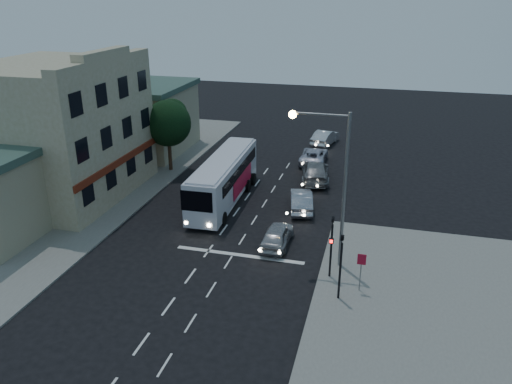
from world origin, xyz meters
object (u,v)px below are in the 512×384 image
(traffic_signal_main, at_px, (332,240))
(car_sedan_b, at_px, (315,172))
(car_suv, at_px, (277,235))
(car_sedan_c, at_px, (314,156))
(traffic_signal_side, at_px, (341,259))
(regulatory_sign, at_px, (361,266))
(car_extra, at_px, (325,137))
(tour_bus, at_px, (224,178))
(car_sedan_a, at_px, (301,200))
(streetlight, at_px, (334,173))
(street_tree, at_px, (168,121))

(traffic_signal_main, bearing_deg, car_sedan_b, 101.47)
(car_suv, height_order, car_sedan_c, same)
(traffic_signal_side, relative_size, regulatory_sign, 1.86)
(car_extra, bearing_deg, traffic_signal_main, 110.08)
(car_sedan_b, distance_m, car_extra, 10.68)
(tour_bus, distance_m, car_sedan_c, 11.98)
(car_sedan_a, height_order, car_sedan_c, car_sedan_a)
(car_suv, relative_size, streetlight, 0.45)
(car_suv, xyz_separation_m, traffic_signal_main, (3.68, -3.02, 1.73))
(car_sedan_a, relative_size, traffic_signal_main, 1.07)
(car_sedan_c, distance_m, traffic_signal_main, 20.10)
(tour_bus, height_order, traffic_signal_side, traffic_signal_side)
(traffic_signal_main, relative_size, regulatory_sign, 1.86)
(car_extra, xyz_separation_m, traffic_signal_side, (4.32, -27.69, 1.66))
(car_sedan_c, height_order, regulatory_sign, regulatory_sign)
(traffic_signal_side, bearing_deg, tour_bus, 131.88)
(traffic_signal_main, xyz_separation_m, regulatory_sign, (1.70, -1.01, -0.82))
(tour_bus, xyz_separation_m, car_suv, (5.39, -5.89, -1.19))
(car_extra, relative_size, streetlight, 0.51)
(car_sedan_b, bearing_deg, car_extra, -95.95)
(car_suv, distance_m, car_sedan_a, 5.84)
(tour_bus, xyz_separation_m, car_sedan_a, (5.91, -0.08, -1.16))
(car_suv, distance_m, car_sedan_c, 16.62)
(regulatory_sign, bearing_deg, car_sedan_b, 106.48)
(tour_bus, distance_m, streetlight, 12.19)
(car_sedan_a, relative_size, traffic_signal_side, 1.07)
(car_sedan_c, relative_size, traffic_signal_main, 1.20)
(car_suv, xyz_separation_m, street_tree, (-12.13, 11.22, 3.81))
(car_sedan_b, distance_m, streetlight, 14.76)
(car_suv, relative_size, car_sedan_b, 0.73)
(car_sedan_a, bearing_deg, car_sedan_c, -98.04)
(tour_bus, height_order, car_extra, tour_bus)
(car_suv, bearing_deg, car_sedan_b, -92.78)
(regulatory_sign, distance_m, street_tree, 23.40)
(car_sedan_c, bearing_deg, traffic_signal_side, 100.46)
(car_sedan_b, xyz_separation_m, car_extra, (-0.57, 10.67, -0.04))
(car_suv, height_order, traffic_signal_side, traffic_signal_side)
(car_suv, relative_size, car_extra, 0.87)
(car_sedan_b, bearing_deg, car_sedan_c, -88.90)
(car_suv, height_order, streetlight, streetlight)
(car_suv, bearing_deg, car_sedan_a, -94.97)
(traffic_signal_side, bearing_deg, streetlight, 105.70)
(car_sedan_b, height_order, streetlight, streetlight)
(traffic_signal_main, height_order, streetlight, streetlight)
(traffic_signal_side, xyz_separation_m, streetlight, (-0.96, 3.40, 3.31))
(car_sedan_a, height_order, traffic_signal_side, traffic_signal_side)
(car_suv, xyz_separation_m, car_sedan_c, (-0.19, 16.62, -0.00))
(regulatory_sign, height_order, streetlight, streetlight)
(traffic_signal_side, bearing_deg, street_tree, 135.50)
(streetlight, xyz_separation_m, street_tree, (-15.55, 12.82, -1.23))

